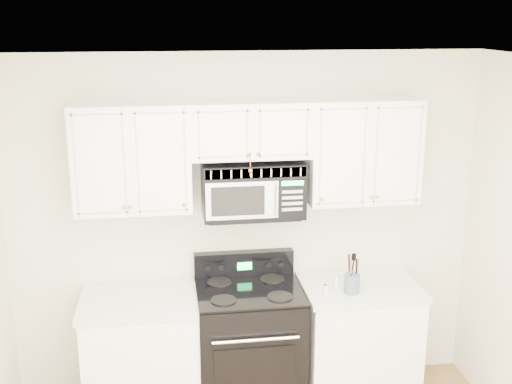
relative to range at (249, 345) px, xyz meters
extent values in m
cube|color=silver|center=(0.03, -1.43, 2.12)|extent=(3.50, 3.50, 0.01)
cube|color=#EFE8C4|center=(0.03, 0.32, 0.82)|extent=(3.50, 0.01, 2.60)
cube|color=white|center=(-0.77, 0.00, -0.04)|extent=(0.82, 0.63, 0.88)
cube|color=white|center=(-0.77, 0.00, 0.42)|extent=(0.86, 0.65, 0.04)
cube|color=white|center=(0.83, 0.00, -0.04)|extent=(0.82, 0.63, 0.88)
cube|color=white|center=(0.83, 0.00, 0.42)|extent=(0.86, 0.65, 0.04)
cube|color=black|center=(0.00, -0.01, -0.02)|extent=(0.75, 0.65, 0.92)
cube|color=black|center=(0.00, -0.33, -0.03)|extent=(0.58, 0.01, 0.40)
cylinder|color=white|center=(0.00, -0.36, 0.24)|extent=(0.60, 0.02, 0.02)
cube|color=black|center=(0.00, -0.01, 0.44)|extent=(0.75, 0.65, 0.02)
cube|color=black|center=(0.00, 0.28, 0.54)|extent=(0.75, 0.08, 0.20)
cube|color=#1ADF4A|center=(0.00, 0.23, 0.54)|extent=(0.11, 0.00, 0.06)
cube|color=white|center=(-0.79, 0.15, 1.41)|extent=(0.80, 0.33, 0.75)
cube|color=white|center=(0.85, 0.15, 1.41)|extent=(0.80, 0.33, 0.75)
cube|color=white|center=(0.03, 0.15, 1.59)|extent=(0.84, 0.33, 0.39)
sphere|color=#BF8231|center=(-0.81, -0.04, 1.12)|extent=(0.03, 0.03, 0.03)
sphere|color=#BF8231|center=(-0.45, -0.04, 1.12)|extent=(0.03, 0.03, 0.03)
sphere|color=#BF8231|center=(0.51, -0.04, 1.12)|extent=(0.03, 0.03, 0.03)
sphere|color=#BF8231|center=(0.87, -0.04, 1.12)|extent=(0.03, 0.03, 0.03)
sphere|color=#BF8231|center=(0.00, -0.04, 1.46)|extent=(0.03, 0.03, 0.03)
sphere|color=#BF8231|center=(0.06, -0.04, 1.46)|extent=(0.03, 0.03, 0.03)
cylinder|color=red|center=(0.01, -0.04, 1.40)|extent=(0.00, 0.00, 0.11)
sphere|color=#BF8231|center=(0.01, -0.04, 1.34)|extent=(0.04, 0.04, 0.04)
cube|color=black|center=(0.05, 0.14, 1.16)|extent=(0.72, 0.36, 0.40)
cube|color=beige|center=(0.05, -0.03, 1.32)|extent=(0.70, 0.01, 0.07)
cube|color=#B1B1B1|center=(-0.05, -0.04, 1.13)|extent=(0.50, 0.01, 0.26)
cube|color=black|center=(-0.08, -0.05, 1.13)|extent=(0.37, 0.01, 0.21)
cube|color=black|center=(0.30, -0.04, 1.13)|extent=(0.19, 0.01, 0.26)
cube|color=#1ADF4A|center=(0.30, -0.05, 1.24)|extent=(0.15, 0.00, 0.03)
cylinder|color=white|center=(0.19, -0.08, 1.13)|extent=(0.02, 0.02, 0.23)
cylinder|color=#4D5A6E|center=(0.73, -0.13, 0.51)|extent=(0.11, 0.11, 0.14)
cylinder|color=#9F6C49|center=(0.76, -0.13, 0.58)|extent=(0.01, 0.01, 0.24)
cylinder|color=black|center=(0.71, -0.11, 0.59)|extent=(0.01, 0.01, 0.26)
cylinder|color=#9F6C49|center=(0.71, -0.16, 0.60)|extent=(0.01, 0.01, 0.28)
cylinder|color=black|center=(0.76, -0.13, 0.58)|extent=(0.01, 0.01, 0.24)
cylinder|color=#9F6C49|center=(0.71, -0.11, 0.59)|extent=(0.01, 0.01, 0.26)
cylinder|color=black|center=(0.71, -0.16, 0.60)|extent=(0.01, 0.01, 0.28)
cylinder|color=silver|center=(0.54, -0.15, 0.47)|extent=(0.04, 0.04, 0.08)
cylinder|color=white|center=(0.54, -0.15, 0.52)|extent=(0.04, 0.04, 0.01)
cylinder|color=silver|center=(0.65, -0.03, 0.48)|extent=(0.04, 0.04, 0.08)
cylinder|color=white|center=(0.65, -0.03, 0.53)|extent=(0.04, 0.04, 0.02)
camera|label=1|loc=(-0.56, -4.22, 2.37)|focal=45.00mm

